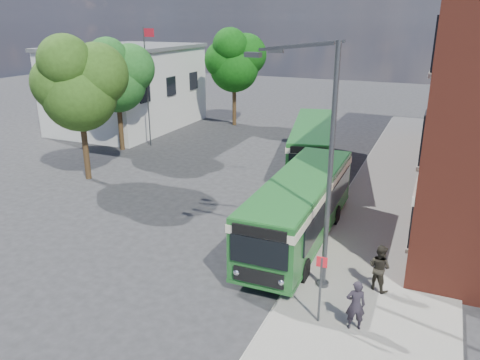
% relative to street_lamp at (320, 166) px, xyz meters
% --- Properties ---
extents(ground, '(120.00, 120.00, 0.00)m').
position_rel_street_lamp_xyz_m(ground, '(-4.84, 2.00, -4.79)').
color(ground, '#262628').
rests_on(ground, ground).
extents(pavement, '(6.00, 48.00, 0.15)m').
position_rel_street_lamp_xyz_m(pavement, '(2.16, 10.00, -4.72)').
color(pavement, gray).
rests_on(pavement, ground).
extents(kerb_line, '(0.12, 48.00, 0.01)m').
position_rel_street_lamp_xyz_m(kerb_line, '(-0.89, 10.00, -4.79)').
color(kerb_line, beige).
rests_on(kerb_line, ground).
extents(white_building, '(9.40, 13.40, 7.30)m').
position_rel_street_lamp_xyz_m(white_building, '(-22.84, 20.00, -1.13)').
color(white_building, silver).
rests_on(white_building, ground).
extents(flagpole, '(0.95, 0.10, 9.00)m').
position_rel_street_lamp_xyz_m(flagpole, '(-17.29, 15.00, 0.15)').
color(flagpole, '#3E4144').
rests_on(flagpole, ground).
extents(street_lamp, '(2.96, 2.38, 9.00)m').
position_rel_street_lamp_xyz_m(street_lamp, '(0.00, 0.00, 0.00)').
color(street_lamp, '#3E4144').
rests_on(street_lamp, ground).
extents(bus_stop_sign, '(0.35, 0.08, 2.52)m').
position_rel_street_lamp_xyz_m(bus_stop_sign, '(0.76, -2.20, -3.28)').
color(bus_stop_sign, '#3E4144').
rests_on(bus_stop_sign, ground).
extents(bus_front, '(2.73, 10.59, 3.02)m').
position_rel_street_lamp_xyz_m(bus_front, '(-1.64, 3.52, -2.96)').
color(bus_front, '#1F5E24').
rests_on(bus_front, ground).
extents(bus_rear, '(4.82, 11.23, 3.02)m').
position_rel_street_lamp_xyz_m(bus_rear, '(-4.05, 14.46, -2.96)').
color(bus_rear, '#1E6125').
rests_on(bus_rear, ground).
extents(pedestrian_a, '(0.73, 0.60, 1.73)m').
position_rel_street_lamp_xyz_m(pedestrian_a, '(1.91, -2.10, -3.78)').
color(pedestrian_a, '#241F28').
rests_on(pedestrian_a, pavement).
extents(pedestrian_b, '(1.08, 1.00, 1.78)m').
position_rel_street_lamp_xyz_m(pedestrian_b, '(2.28, 0.58, -3.75)').
color(pedestrian_b, black).
rests_on(pedestrian_b, pavement).
extents(tree_left, '(5.24, 4.98, 8.84)m').
position_rel_street_lamp_xyz_m(tree_left, '(-16.32, 6.55, 1.21)').
color(tree_left, '#362513').
rests_on(tree_left, ground).
extents(tree_mid, '(4.97, 4.73, 8.39)m').
position_rel_street_lamp_xyz_m(tree_mid, '(-18.58, 13.03, 0.90)').
color(tree_mid, '#362513').
rests_on(tree_mid, ground).
extents(tree_right, '(5.25, 4.99, 8.86)m').
position_rel_street_lamp_xyz_m(tree_right, '(-14.22, 24.43, 1.23)').
color(tree_right, '#362513').
rests_on(tree_right, ground).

